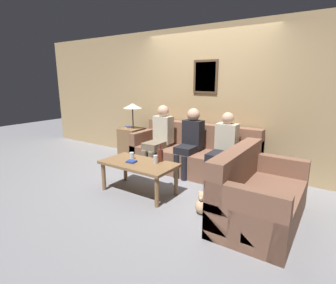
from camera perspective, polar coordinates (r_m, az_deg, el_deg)
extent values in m
plane|color=gray|center=(4.49, 2.39, -8.16)|extent=(16.00, 16.00, 0.00)
cube|color=tan|center=(5.01, 8.21, 9.29)|extent=(9.00, 0.06, 2.60)
cube|color=#4C3823|center=(4.96, 8.15, 13.88)|extent=(0.48, 0.02, 0.60)
cube|color=beige|center=(4.95, 8.11, 13.88)|extent=(0.40, 0.01, 0.52)
cube|color=brown|center=(4.78, 5.19, -4.16)|extent=(2.28, 0.82, 0.42)
cube|color=brown|center=(4.94, 7.04, 1.51)|extent=(2.28, 0.20, 0.44)
cube|color=brown|center=(5.32, -4.92, -0.98)|extent=(0.14, 0.82, 0.66)
cube|color=brown|center=(4.36, 17.68, -4.87)|extent=(0.14, 0.82, 0.66)
cube|color=brown|center=(3.35, 19.46, -12.88)|extent=(0.82, 1.39, 0.42)
cube|color=brown|center=(3.27, 14.76, -5.09)|extent=(0.20, 1.39, 0.44)
cube|color=brown|center=(2.76, 16.20, -15.79)|extent=(0.82, 0.14, 0.66)
cube|color=brown|center=(3.87, 22.00, -7.57)|extent=(0.82, 0.14, 0.66)
cube|color=olive|center=(3.89, -6.39, -4.70)|extent=(1.12, 0.60, 0.04)
cylinder|color=olive|center=(4.14, -13.82, -7.31)|extent=(0.06, 0.06, 0.43)
cylinder|color=olive|center=(3.51, -2.45, -10.80)|extent=(0.06, 0.06, 0.43)
cylinder|color=olive|center=(4.45, -9.29, -5.60)|extent=(0.06, 0.06, 0.43)
cylinder|color=olive|center=(3.87, 1.77, -8.40)|extent=(0.06, 0.06, 0.43)
cube|color=olive|center=(5.54, -7.89, -0.42)|extent=(0.43, 0.43, 0.67)
cylinder|color=#262628|center=(5.40, -7.66, 5.20)|extent=(0.02, 0.02, 0.44)
cone|color=beige|center=(5.37, -7.74, 7.82)|extent=(0.38, 0.38, 0.10)
cube|color=beige|center=(5.50, -8.66, 3.11)|extent=(0.10, 0.08, 0.02)
cube|color=navy|center=(5.49, -8.67, 3.29)|extent=(0.10, 0.08, 0.02)
cylinder|color=#562319|center=(3.88, -1.58, -2.90)|extent=(0.08, 0.08, 0.19)
cylinder|color=#562319|center=(3.85, -1.60, -1.00)|extent=(0.03, 0.03, 0.08)
cylinder|color=silver|center=(4.03, -7.89, -3.00)|extent=(0.07, 0.07, 0.11)
cube|color=navy|center=(3.89, -7.95, -4.24)|extent=(0.14, 0.13, 0.02)
cylinder|color=#BCBCC1|center=(3.80, -2.70, -3.80)|extent=(0.07, 0.07, 0.12)
cube|color=#756651|center=(4.82, -2.68, -0.74)|extent=(0.31, 0.49, 0.14)
cylinder|color=#756651|center=(4.75, -5.15, -4.26)|extent=(0.11, 0.11, 0.42)
cylinder|color=#756651|center=(4.66, -3.68, -4.59)|extent=(0.11, 0.11, 0.42)
cube|color=beige|center=(4.96, -1.03, 2.71)|extent=(0.34, 0.22, 0.51)
sphere|color=tan|center=(4.91, -1.05, 6.77)|extent=(0.21, 0.21, 0.21)
cube|color=black|center=(4.54, 4.16, -1.67)|extent=(0.31, 0.42, 0.14)
cylinder|color=black|center=(4.48, 1.91, -5.33)|extent=(0.11, 0.11, 0.42)
cylinder|color=black|center=(4.41, 3.60, -5.68)|extent=(0.11, 0.11, 0.42)
cube|color=black|center=(4.66, 5.49, 1.78)|extent=(0.34, 0.22, 0.49)
sphere|color=tan|center=(4.60, 5.59, 5.96)|extent=(0.22, 0.22, 0.22)
cube|color=black|center=(4.22, 11.28, -3.09)|extent=(0.31, 0.50, 0.14)
cylinder|color=black|center=(4.11, 8.76, -7.26)|extent=(0.11, 0.11, 0.42)
cylinder|color=black|center=(4.05, 10.73, -7.64)|extent=(0.11, 0.11, 0.42)
cube|color=beige|center=(4.38, 12.69, 0.75)|extent=(0.34, 0.22, 0.49)
sphere|color=tan|center=(4.32, 12.92, 5.05)|extent=(0.20, 0.20, 0.20)
sphere|color=tan|center=(3.42, 7.53, -13.75)|extent=(0.19, 0.19, 0.19)
sphere|color=tan|center=(3.36, 7.61, -11.66)|extent=(0.12, 0.12, 0.12)
sphere|color=tan|center=(3.36, 6.96, -10.84)|extent=(0.04, 0.04, 0.04)
sphere|color=tan|center=(3.33, 8.31, -11.15)|extent=(0.04, 0.04, 0.04)
sphere|color=beige|center=(3.33, 7.22, -12.07)|extent=(0.05, 0.05, 0.05)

